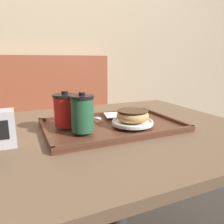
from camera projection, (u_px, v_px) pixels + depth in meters
name	position (u px, v px, depth m)	size (l,w,h in m)	color
wall_behind	(59.00, 30.00, 1.74)	(8.00, 0.05, 2.40)	tan
booth_bench	(44.00, 148.00, 1.66)	(1.15, 0.44, 1.00)	brown
cafe_table	(118.00, 163.00, 0.91)	(1.02, 0.89, 0.70)	brown
serving_tray	(112.00, 126.00, 0.86)	(0.52, 0.35, 0.02)	#512D1E
napkin_paper	(118.00, 115.00, 0.97)	(0.14, 0.12, 0.00)	white
coffee_cup_front	(82.00, 113.00, 0.74)	(0.08, 0.08, 0.13)	#235638
coffee_cup_rear	(66.00, 110.00, 0.80)	(0.09, 0.09, 0.13)	red
plate_with_chocolate_donut	(132.00, 122.00, 0.83)	(0.16, 0.16, 0.01)	white
donut_chocolate_glazed	(133.00, 115.00, 0.83)	(0.12, 0.12, 0.04)	tan
spoon	(94.00, 118.00, 0.91)	(0.06, 0.15, 0.01)	silver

